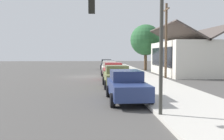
# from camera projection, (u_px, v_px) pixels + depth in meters

# --- Properties ---
(ground_plane) EXTENTS (120.00, 120.00, 0.00)m
(ground_plane) POSITION_uv_depth(u_px,v_px,m) (85.00, 77.00, 27.41)
(ground_plane) COLOR #4C4947
(sidewalk_curb) EXTENTS (60.00, 4.20, 0.16)m
(sidewalk_curb) POSITION_uv_depth(u_px,v_px,m) (137.00, 76.00, 27.76)
(sidewalk_curb) COLOR beige
(sidewalk_curb) RESTS_ON ground
(car_charcoal) EXTENTS (4.73, 1.97, 1.59)m
(car_charcoal) POSITION_uv_depth(u_px,v_px,m) (106.00, 64.00, 40.88)
(car_charcoal) COLOR #2D3035
(car_charcoal) RESTS_ON ground
(car_silver) EXTENTS (4.64, 1.99, 1.59)m
(car_silver) POSITION_uv_depth(u_px,v_px,m) (109.00, 66.00, 35.01)
(car_silver) COLOR silver
(car_silver) RESTS_ON ground
(car_ivory) EXTENTS (4.52, 1.95, 1.59)m
(car_ivory) POSITION_uv_depth(u_px,v_px,m) (109.00, 68.00, 29.50)
(car_ivory) COLOR silver
(car_ivory) RESTS_ON ground
(car_cherry) EXTENTS (4.67, 2.21, 1.59)m
(car_cherry) POSITION_uv_depth(u_px,v_px,m) (113.00, 71.00, 24.58)
(car_cherry) COLOR red
(car_cherry) RESTS_ON ground
(car_olive) EXTENTS (4.35, 2.11, 1.59)m
(car_olive) POSITION_uv_depth(u_px,v_px,m) (117.00, 76.00, 18.99)
(car_olive) COLOR olive
(car_olive) RESTS_ON ground
(car_navy) EXTENTS (4.64, 2.07, 1.59)m
(car_navy) POSITION_uv_depth(u_px,v_px,m) (127.00, 85.00, 13.30)
(car_navy) COLOR navy
(car_navy) RESTS_ON ground
(storefront_building) EXTENTS (11.59, 6.76, 5.70)m
(storefront_building) POSITION_uv_depth(u_px,v_px,m) (188.00, 57.00, 29.92)
(storefront_building) COLOR silver
(storefront_building) RESTS_ON ground
(shade_tree) EXTENTS (4.58, 4.58, 6.84)m
(shade_tree) POSITION_uv_depth(u_px,v_px,m) (146.00, 40.00, 37.80)
(shade_tree) COLOR brown
(shade_tree) RESTS_ON ground
(traffic_light_main) EXTENTS (0.37, 2.79, 5.20)m
(traffic_light_main) POSITION_uv_depth(u_px,v_px,m) (133.00, 26.00, 9.44)
(traffic_light_main) COLOR #383833
(traffic_light_main) RESTS_ON ground
(utility_pole_wooden) EXTENTS (1.80, 0.24, 7.50)m
(utility_pole_wooden) POSITION_uv_depth(u_px,v_px,m) (166.00, 39.00, 25.58)
(utility_pole_wooden) COLOR brown
(utility_pole_wooden) RESTS_ON ground
(fire_hydrant_red) EXTENTS (0.22, 0.22, 0.71)m
(fire_hydrant_red) POSITION_uv_depth(u_px,v_px,m) (116.00, 67.00, 38.23)
(fire_hydrant_red) COLOR red
(fire_hydrant_red) RESTS_ON sidewalk_curb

